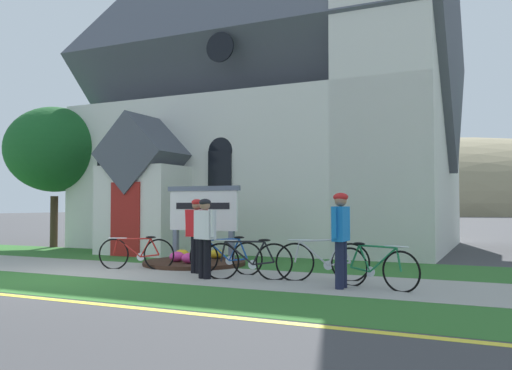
% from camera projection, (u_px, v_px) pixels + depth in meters
% --- Properties ---
extents(ground, '(140.00, 140.00, 0.00)m').
position_uv_depth(ground, '(164.00, 259.00, 14.19)').
color(ground, '#3D3D3F').
extents(sidewalk_slab, '(32.00, 2.54, 0.01)m').
position_uv_depth(sidewalk_slab, '(130.00, 270.00, 11.78)').
color(sidewalk_slab, '#99968E').
rests_on(sidewalk_slab, ground).
extents(grass_verge, '(32.00, 2.00, 0.01)m').
position_uv_depth(grass_verge, '(51.00, 284.00, 9.72)').
color(grass_verge, '#2D6628').
rests_on(grass_verge, ground).
extents(church_lawn, '(24.00, 2.89, 0.01)m').
position_uv_depth(church_lawn, '(194.00, 259.00, 14.24)').
color(church_lawn, '#2D6628').
rests_on(church_lawn, ground).
extents(church_building, '(12.53, 10.09, 13.05)m').
position_uv_depth(church_building, '(282.00, 116.00, 19.02)').
color(church_building, silver).
rests_on(church_building, ground).
extents(church_sign, '(2.01, 0.16, 1.92)m').
position_uv_depth(church_sign, '(203.00, 212.00, 13.26)').
color(church_sign, slate).
rests_on(church_sign, ground).
extents(flower_bed, '(2.47, 2.47, 0.34)m').
position_uv_depth(flower_bed, '(194.00, 262.00, 12.86)').
color(flower_bed, '#382319').
rests_on(flower_bed, ground).
extents(bicycle_blue, '(1.72, 0.11, 0.82)m').
position_uv_depth(bicycle_blue, '(225.00, 256.00, 11.23)').
color(bicycle_blue, black).
rests_on(bicycle_blue, ground).
extents(bicycle_black, '(1.69, 0.71, 0.86)m').
position_uv_depth(bicycle_black, '(323.00, 261.00, 10.15)').
color(bicycle_black, black).
rests_on(bicycle_black, ground).
extents(bicycle_green, '(1.69, 0.60, 0.81)m').
position_uv_depth(bicycle_green, '(248.00, 260.00, 10.34)').
color(bicycle_green, black).
rests_on(bicycle_green, ground).
extents(bicycle_white, '(1.62, 0.58, 0.81)m').
position_uv_depth(bicycle_white, '(375.00, 267.00, 9.23)').
color(bicycle_white, black).
rests_on(bicycle_white, ground).
extents(bicycle_silver, '(1.70, 0.57, 0.77)m').
position_uv_depth(bicycle_silver, '(137.00, 253.00, 11.97)').
color(bicycle_silver, black).
rests_on(bicycle_silver, ground).
extents(cyclist_in_blue_jersey, '(0.58, 0.35, 1.58)m').
position_uv_depth(cyclist_in_blue_jersey, '(205.00, 233.00, 10.45)').
color(cyclist_in_blue_jersey, black).
rests_on(cyclist_in_blue_jersey, ground).
extents(cyclist_in_orange_jersey, '(0.27, 0.66, 1.67)m').
position_uv_depth(cyclist_in_orange_jersey, '(341.00, 232.00, 9.25)').
color(cyclist_in_orange_jersey, '#191E38').
rests_on(cyclist_in_orange_jersey, ground).
extents(cyclist_in_white_jersey, '(0.62, 0.26, 1.58)m').
position_uv_depth(cyclist_in_white_jersey, '(197.00, 230.00, 11.27)').
color(cyclist_in_white_jersey, black).
rests_on(cyclist_in_white_jersey, ground).
extents(yard_deciduous_tree, '(3.36, 3.36, 4.85)m').
position_uv_depth(yard_deciduous_tree, '(55.00, 150.00, 18.46)').
color(yard_deciduous_tree, '#3D2D1E').
rests_on(yard_deciduous_tree, ground).
extents(distant_hill, '(85.51, 48.12, 24.67)m').
position_uv_depth(distant_hill, '(418.00, 214.00, 89.01)').
color(distant_hill, '#847A5B').
rests_on(distant_hill, ground).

